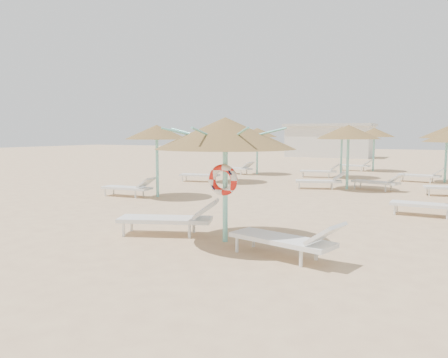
% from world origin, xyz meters
% --- Properties ---
extents(ground, '(120.00, 120.00, 0.00)m').
position_xyz_m(ground, '(0.00, 0.00, 0.00)').
color(ground, '#D5B281').
rests_on(ground, ground).
extents(main_palapa, '(2.98, 2.98, 2.67)m').
position_xyz_m(main_palapa, '(0.20, 0.13, 2.32)').
color(main_palapa, '#7FDDCE').
rests_on(main_palapa, ground).
extents(lounger_main_a, '(2.38, 1.46, 0.83)m').
position_xyz_m(lounger_main_a, '(-1.18, 0.12, 0.40)').
color(lounger_main_a, white).
rests_on(lounger_main_a, ground).
extents(lounger_main_b, '(2.29, 1.16, 0.80)m').
position_xyz_m(lounger_main_b, '(1.84, -0.51, 0.38)').
color(lounger_main_b, white).
rests_on(lounger_main_b, ground).
extents(palapa_field, '(19.91, 18.26, 2.72)m').
position_xyz_m(palapa_field, '(3.12, 10.68, 2.30)').
color(palapa_field, '#7FDDCE').
rests_on(palapa_field, ground).
extents(service_hut, '(8.40, 4.40, 3.25)m').
position_xyz_m(service_hut, '(-6.00, 35.00, 1.64)').
color(service_hut, silver).
rests_on(service_hut, ground).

